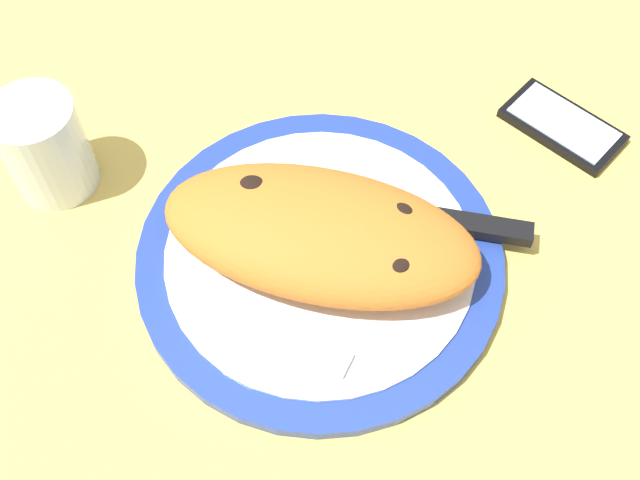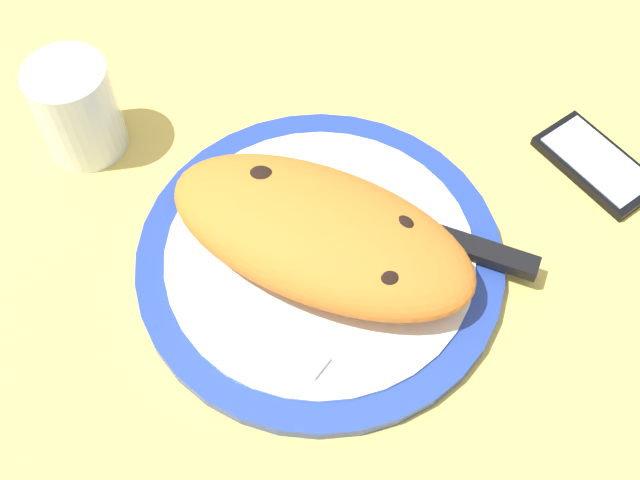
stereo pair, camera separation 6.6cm
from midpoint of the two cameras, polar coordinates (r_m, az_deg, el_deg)
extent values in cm
cube|color=#DBB756|center=(70.81, -2.68, -2.42)|extent=(150.00, 150.00, 3.00)
cylinder|color=#233D99|center=(68.94, -2.75, -1.53)|extent=(32.71, 32.71, 1.33)
cylinder|color=white|center=(68.24, -2.78, -1.18)|extent=(27.54, 27.54, 0.30)
ellipsoid|color=orange|center=(65.79, -2.90, 0.57)|extent=(29.37, 17.49, 6.04)
ellipsoid|color=black|center=(61.86, 2.72, -1.82)|extent=(2.70, 2.58, 0.86)
ellipsoid|color=black|center=(63.83, -1.63, 2.10)|extent=(2.07, 1.72, 0.62)
ellipsoid|color=black|center=(64.18, 3.08, 1.83)|extent=(2.22, 2.10, 0.71)
ellipsoid|color=black|center=(66.09, -7.81, 3.71)|extent=(3.00, 2.71, 0.91)
cube|color=silver|center=(65.51, -8.94, -5.92)|extent=(12.30, 1.42, 0.40)
cube|color=silver|center=(63.31, -2.56, -8.85)|extent=(4.09, 2.37, 0.40)
cube|color=silver|center=(70.45, -1.29, 2.28)|extent=(13.19, 4.34, 0.40)
cube|color=black|center=(69.57, 8.45, 0.87)|extent=(11.08, 4.26, 1.20)
cube|color=black|center=(80.79, 15.22, 7.95)|extent=(13.02, 9.58, 1.00)
cube|color=silver|center=(80.36, 15.31, 8.21)|extent=(11.40, 8.26, 0.16)
cylinder|color=silver|center=(76.08, -22.02, 6.21)|extent=(7.72, 7.72, 9.88)
cylinder|color=silver|center=(78.10, -21.38, 4.96)|extent=(7.10, 7.10, 3.94)
camera|label=1|loc=(0.03, -92.87, -4.56)|focal=43.38mm
camera|label=2|loc=(0.03, 87.13, 4.56)|focal=43.38mm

